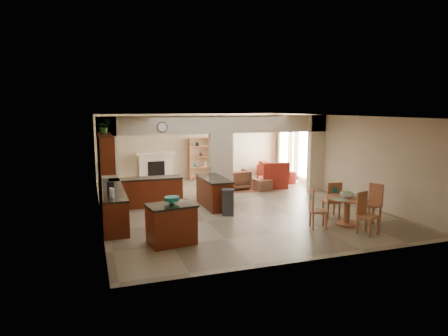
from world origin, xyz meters
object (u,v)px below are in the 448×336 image
object	(u,v)px
dining_table	(347,206)
kitchen_island	(171,224)
sofa	(275,171)
armchair	(238,179)

from	to	relation	value
dining_table	kitchen_island	bearing A→B (deg)	179.38
dining_table	sofa	world-z (taller)	dining_table
dining_table	sofa	size ratio (longest dim) A/B	0.45
kitchen_island	sofa	world-z (taller)	kitchen_island
kitchen_island	dining_table	world-z (taller)	kitchen_island
sofa	dining_table	bearing A→B (deg)	177.16
kitchen_island	armchair	size ratio (longest dim) A/B	1.45
kitchen_island	armchair	bearing A→B (deg)	46.79
sofa	kitchen_island	bearing A→B (deg)	145.84
dining_table	sofa	bearing A→B (deg)	79.88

